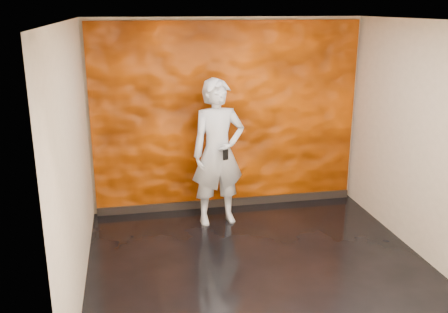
# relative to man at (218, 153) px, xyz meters

# --- Properties ---
(room) EXTENTS (4.02, 4.02, 2.81)m
(room) POSITION_rel_man_xyz_m (0.25, -1.40, 0.38)
(room) COLOR black
(room) RESTS_ON ground
(feature_wall) EXTENTS (3.90, 0.06, 2.75)m
(feature_wall) POSITION_rel_man_xyz_m (0.25, 0.56, 0.36)
(feature_wall) COLOR #D45002
(feature_wall) RESTS_ON ground
(baseboard) EXTENTS (3.90, 0.04, 0.12)m
(baseboard) POSITION_rel_man_xyz_m (0.25, 0.52, -0.96)
(baseboard) COLOR black
(baseboard) RESTS_ON ground
(man) EXTENTS (0.79, 0.57, 2.03)m
(man) POSITION_rel_man_xyz_m (0.00, 0.00, 0.00)
(man) COLOR #ABB1BB
(man) RESTS_ON ground
(phone) EXTENTS (0.08, 0.04, 0.14)m
(phone) POSITION_rel_man_xyz_m (0.05, -0.28, 0.05)
(phone) COLOR black
(phone) RESTS_ON man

